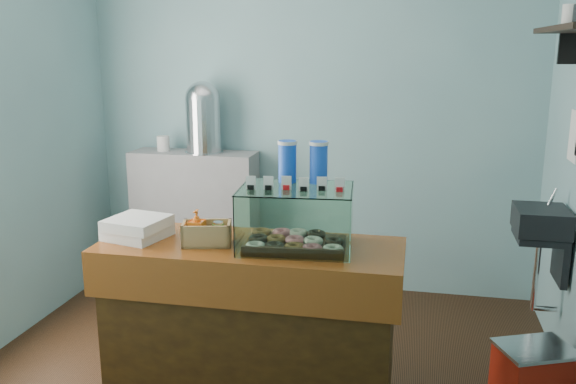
% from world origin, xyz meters
% --- Properties ---
extents(ground, '(3.50, 3.50, 0.00)m').
position_xyz_m(ground, '(0.00, 0.00, 0.00)').
color(ground, black).
rests_on(ground, ground).
extents(room_shell, '(3.54, 3.04, 2.82)m').
position_xyz_m(room_shell, '(0.03, 0.01, 1.71)').
color(room_shell, '#6E98A1').
rests_on(room_shell, ground).
extents(counter, '(1.60, 0.60, 0.90)m').
position_xyz_m(counter, '(0.00, -0.25, 0.46)').
color(counter, '#40270C').
rests_on(counter, ground).
extents(back_shelf, '(1.00, 0.32, 1.10)m').
position_xyz_m(back_shelf, '(-0.90, 1.32, 0.55)').
color(back_shelf, gray).
rests_on(back_shelf, ground).
extents(display_case, '(0.61, 0.47, 0.53)m').
position_xyz_m(display_case, '(0.24, -0.21, 1.07)').
color(display_case, '#372010').
rests_on(display_case, counter).
extents(condiment_crate, '(0.28, 0.20, 0.19)m').
position_xyz_m(condiment_crate, '(-0.23, -0.30, 0.97)').
color(condiment_crate, tan).
rests_on(condiment_crate, counter).
extents(pastry_boxes, '(0.35, 0.35, 0.11)m').
position_xyz_m(pastry_boxes, '(-0.62, -0.27, 0.96)').
color(pastry_boxes, silver).
rests_on(pastry_boxes, counter).
extents(coffee_urn, '(0.30, 0.30, 0.56)m').
position_xyz_m(coffee_urn, '(-0.80, 1.31, 1.39)').
color(coffee_urn, silver).
rests_on(coffee_urn, back_shelf).
extents(red_cooler, '(0.47, 0.42, 0.34)m').
position_xyz_m(red_cooler, '(1.51, 0.01, 0.17)').
color(red_cooler, red).
rests_on(red_cooler, ground).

